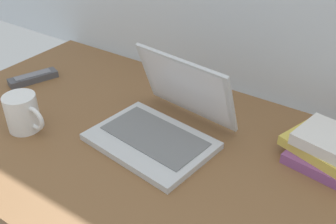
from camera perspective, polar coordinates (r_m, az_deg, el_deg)
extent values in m
cube|color=brown|center=(0.99, 2.65, -7.56)|extent=(1.60, 0.76, 0.03)
cube|color=silver|center=(1.02, -2.60, -4.34)|extent=(0.33, 0.26, 0.02)
cube|color=slate|center=(1.02, -2.03, -3.49)|extent=(0.29, 0.17, 0.00)
cube|color=silver|center=(1.05, 2.67, 3.72)|extent=(0.31, 0.11, 0.19)
cube|color=white|center=(1.05, 2.48, 3.70)|extent=(0.28, 0.10, 0.17)
cylinder|color=white|center=(1.13, -20.59, -0.08)|extent=(0.09, 0.09, 0.10)
torus|color=white|center=(1.09, -18.98, -0.88)|extent=(0.07, 0.01, 0.07)
cylinder|color=brown|center=(1.10, -21.04, 1.90)|extent=(0.08, 0.08, 0.00)
cube|color=#4C4C51|center=(1.39, -19.13, 4.73)|extent=(0.10, 0.17, 0.02)
cube|color=slate|center=(1.38, -19.22, 5.19)|extent=(0.07, 0.12, 0.00)
cube|color=#8C4C8C|center=(1.03, 22.33, -6.31)|extent=(0.19, 0.18, 0.03)
cube|color=#D8BF4C|center=(1.02, 22.64, -5.18)|extent=(0.24, 0.19, 0.03)
cube|color=silver|center=(1.00, 22.97, -3.93)|extent=(0.18, 0.16, 0.03)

